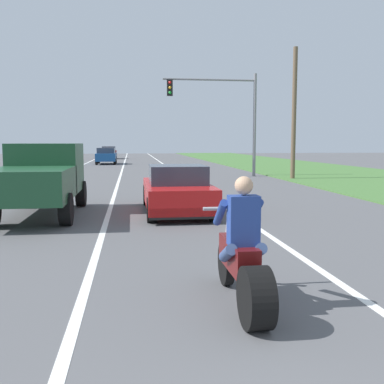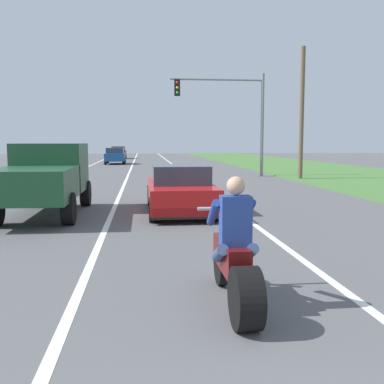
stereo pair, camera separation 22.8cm
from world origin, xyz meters
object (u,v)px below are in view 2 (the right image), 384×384
(motorcycle_with_rider, at_px, (235,261))
(distant_car_far_ahead, at_px, (115,156))
(sports_car_red, at_px, (180,191))
(traffic_light_mast_near, at_px, (233,107))
(distant_car_further_ahead, at_px, (119,152))
(pickup_truck_left_lane_dark_green, at_px, (45,175))

(motorcycle_with_rider, relative_size, distant_car_far_ahead, 0.55)
(motorcycle_with_rider, height_order, sports_car_red, motorcycle_with_rider)
(traffic_light_mast_near, relative_size, distant_car_far_ahead, 1.50)
(traffic_light_mast_near, distance_m, distant_car_further_ahead, 31.16)
(sports_car_red, height_order, distant_car_further_ahead, distant_car_further_ahead)
(distant_car_far_ahead, bearing_deg, motorcycle_with_rider, -84.48)
(motorcycle_with_rider, relative_size, pickup_truck_left_lane_dark_green, 0.46)
(pickup_truck_left_lane_dark_green, bearing_deg, distant_car_further_ahead, 90.28)
(distant_car_far_ahead, relative_size, distant_car_further_ahead, 1.00)
(pickup_truck_left_lane_dark_green, relative_size, distant_car_further_ahead, 1.20)
(motorcycle_with_rider, xyz_separation_m, distant_car_far_ahead, (-3.58, 37.00, 0.18))
(motorcycle_with_rider, bearing_deg, pickup_truck_left_lane_dark_green, 116.51)
(distant_car_further_ahead, bearing_deg, motorcycle_with_rider, -85.52)
(pickup_truck_left_lane_dark_green, bearing_deg, distant_car_far_ahead, 89.62)
(motorcycle_with_rider, distance_m, sports_car_red, 7.62)
(sports_car_red, distance_m, traffic_light_mast_near, 14.35)
(pickup_truck_left_lane_dark_green, bearing_deg, motorcycle_with_rider, -63.49)
(sports_car_red, bearing_deg, motorcycle_with_rider, -89.85)
(traffic_light_mast_near, bearing_deg, distant_car_further_ahead, 105.31)
(traffic_light_mast_near, height_order, distant_car_far_ahead, traffic_light_mast_near)
(pickup_truck_left_lane_dark_green, xyz_separation_m, traffic_light_mast_near, (7.97, 13.34, 2.95))
(pickup_truck_left_lane_dark_green, relative_size, distant_car_far_ahead, 1.20)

